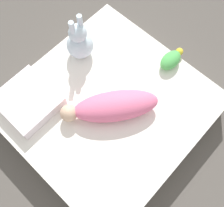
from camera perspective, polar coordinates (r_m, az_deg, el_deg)
ground_plane at (r=1.78m, az=-0.80°, el=-2.69°), size 12.00×12.00×0.00m
bed_mattress at (r=1.67m, az=-0.85°, el=-1.42°), size 1.11×1.07×0.22m
swaddled_baby at (r=1.49m, az=0.17°, el=-0.58°), size 0.51×0.44×0.14m
pillow at (r=1.61m, az=-17.76°, el=0.52°), size 0.31×0.33×0.08m
bunny_plush at (r=1.66m, az=-7.12°, el=13.13°), size 0.17×0.17×0.32m
turtle_plush at (r=1.71m, az=12.76°, el=9.32°), size 0.20×0.10×0.08m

